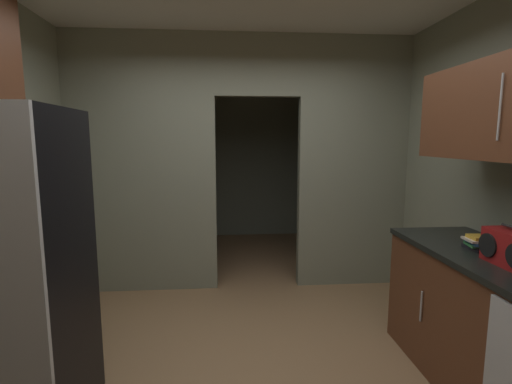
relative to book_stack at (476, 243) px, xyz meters
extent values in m
cube|color=gray|center=(-2.53, 1.78, 0.40)|extent=(1.54, 0.12, 2.74)
cube|color=gray|center=(-0.24, 1.78, 0.40)|extent=(1.21, 0.12, 2.74)
cube|color=gray|center=(-1.30, 1.78, 1.45)|extent=(0.91, 0.12, 0.64)
cube|color=gray|center=(-1.47, 4.11, 0.40)|extent=(3.66, 0.10, 2.74)
cube|color=gray|center=(-3.25, 2.95, 0.40)|extent=(0.10, 2.33, 2.74)
cube|color=gray|center=(0.31, 2.95, 0.40)|extent=(0.10, 2.33, 2.74)
cube|color=brown|center=(0.03, -0.30, -0.53)|extent=(0.61, 1.88, 0.88)
cylinder|color=#B7BABC|center=(-0.29, -0.71, -0.49)|extent=(0.01, 0.01, 0.22)
cylinder|color=#B7BABC|center=(-0.29, 0.11, -0.49)|extent=(0.01, 0.01, 0.22)
cylinder|color=#B7BABC|center=(-0.15, -0.30, 0.85)|extent=(0.01, 0.01, 0.36)
cylinder|color=black|center=(-0.09, -0.23, 0.05)|extent=(0.01, 0.14, 0.14)
cube|color=black|center=(0.01, 0.01, -0.04)|extent=(0.10, 0.16, 0.03)
cube|color=#388C47|center=(-0.01, 0.00, -0.01)|extent=(0.11, 0.15, 0.02)
cube|color=#2D609E|center=(0.00, -0.01, 0.00)|extent=(0.12, 0.17, 0.02)
cube|color=beige|center=(-0.01, 0.00, 0.02)|extent=(0.13, 0.16, 0.01)
cube|color=gold|center=(0.01, -0.01, 0.04)|extent=(0.12, 0.13, 0.02)
camera|label=1|loc=(-1.64, -2.25, 0.67)|focal=26.04mm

